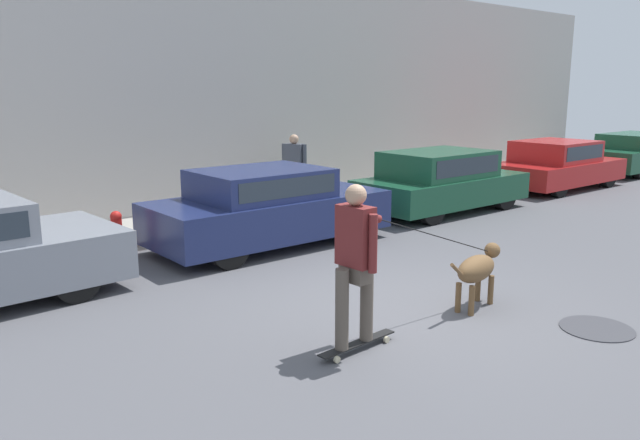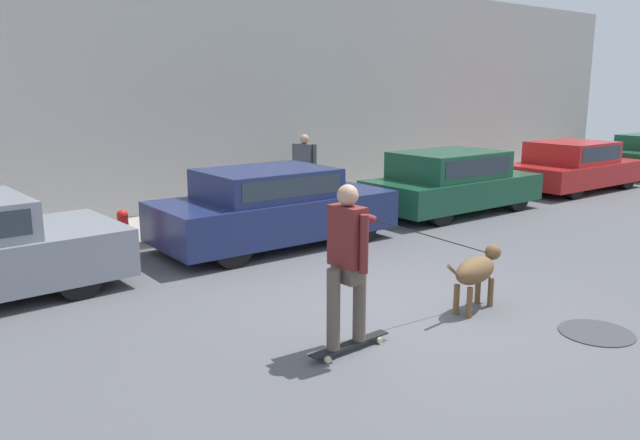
{
  "view_description": "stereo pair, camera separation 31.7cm",
  "coord_description": "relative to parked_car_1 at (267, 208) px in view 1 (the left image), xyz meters",
  "views": [
    {
      "loc": [
        -5.45,
        -4.85,
        2.66
      ],
      "look_at": [
        -0.29,
        1.22,
        0.95
      ],
      "focal_mm": 35.0,
      "sensor_mm": 36.0,
      "label": 1
    },
    {
      "loc": [
        -5.2,
        -5.05,
        2.66
      ],
      "look_at": [
        -0.29,
        1.22,
        0.95
      ],
      "focal_mm": 35.0,
      "sensor_mm": 36.0,
      "label": 2
    }
  ],
  "objects": [
    {
      "name": "parked_car_3",
      "position": [
        9.37,
        0.0,
        -0.04
      ],
      "size": [
        3.99,
        1.87,
        1.27
      ],
      "rotation": [
        0.0,
        0.0,
        -0.02
      ],
      "color": "black",
      "rests_on": "ground_plane"
    },
    {
      "name": "manhole_cover",
      "position": [
        0.63,
        -5.43,
        -0.64
      ],
      "size": [
        0.8,
        0.8,
        0.01
      ],
      "color": "#38383D",
      "rests_on": "ground_plane"
    },
    {
      "name": "parked_car_2",
      "position": [
        4.58,
        -0.0,
        0.0
      ],
      "size": [
        3.96,
        1.8,
        1.32
      ],
      "rotation": [
        0.0,
        0.0,
        -0.01
      ],
      "color": "black",
      "rests_on": "ground_plane"
    },
    {
      "name": "pedestrian_with_bag",
      "position": [
        2.29,
        2.17,
        0.32
      ],
      "size": [
        0.38,
        0.65,
        1.51
      ],
      "rotation": [
        0.0,
        0.0,
        3.56
      ],
      "color": "brown",
      "rests_on": "sidewalk_curb"
    },
    {
      "name": "ground_plane",
      "position": [
        -0.54,
        -3.57,
        -0.65
      ],
      "size": [
        36.0,
        36.0,
        0.0
      ],
      "primitive_type": "plane",
      "color": "#545459"
    },
    {
      "name": "parked_car_4",
      "position": [
        14.23,
        0.0,
        -0.04
      ],
      "size": [
        4.53,
        1.81,
        1.23
      ],
      "rotation": [
        0.0,
        0.0,
        -0.03
      ],
      "color": "black",
      "rests_on": "ground_plane"
    },
    {
      "name": "back_wall",
      "position": [
        -0.54,
        3.26,
        1.88
      ],
      "size": [
        32.0,
        0.3,
        5.06
      ],
      "color": "#B2ADA8",
      "rests_on": "ground_plane"
    },
    {
      "name": "dog",
      "position": [
        0.18,
        -4.12,
        -0.16
      ],
      "size": [
        1.21,
        0.44,
        0.74
      ],
      "rotation": [
        0.0,
        0.0,
        0.17
      ],
      "color": "brown",
      "rests_on": "ground_plane"
    },
    {
      "name": "skateboarder",
      "position": [
        -1.85,
        -4.11,
        0.35
      ],
      "size": [
        2.9,
        0.56,
        1.74
      ],
      "rotation": [
        0.0,
        0.0,
        0.03
      ],
      "color": "beige",
      "rests_on": "ground_plane"
    },
    {
      "name": "parked_car_1",
      "position": [
        0.0,
        0.0,
        0.0
      ],
      "size": [
        4.11,
        1.83,
        1.32
      ],
      "rotation": [
        0.0,
        0.0,
        -0.02
      ],
      "color": "black",
      "rests_on": "ground_plane"
    },
    {
      "name": "sidewalk_curb",
      "position": [
        -0.54,
        2.09,
        -0.58
      ],
      "size": [
        30.0,
        2.0,
        0.14
      ],
      "color": "#A39E93",
      "rests_on": "ground_plane"
    },
    {
      "name": "fire_hydrant",
      "position": [
        -2.28,
        0.84,
        -0.24
      ],
      "size": [
        0.18,
        0.18,
        0.77
      ],
      "color": "red",
      "rests_on": "ground_plane"
    }
  ]
}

